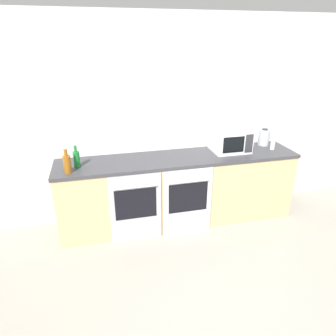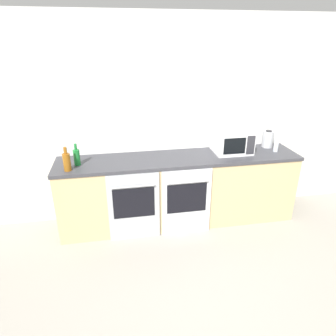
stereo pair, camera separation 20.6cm
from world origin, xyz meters
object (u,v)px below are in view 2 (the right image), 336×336
at_px(oven_right, 186,202).
at_px(bottle_amber, 67,162).
at_px(oven_left, 134,207).
at_px(microwave, 232,141).
at_px(bottle_clear, 276,144).
at_px(bottle_green, 77,157).
at_px(kettle, 268,139).

xyz_separation_m(oven_right, bottle_amber, (-1.36, 0.13, 0.58)).
relative_size(oven_left, microwave, 1.85).
distance_m(bottle_clear, bottle_green, 2.53).
bearing_deg(bottle_amber, bottle_green, 57.86).
relative_size(oven_right, microwave, 1.85).
relative_size(bottle_amber, bottle_clear, 1.09).
bearing_deg(kettle, microwave, -169.65).
bearing_deg(bottle_clear, kettle, 96.25).
height_order(oven_left, bottle_green, bottle_green).
xyz_separation_m(oven_left, kettle, (1.89, 0.49, 0.59)).
bearing_deg(oven_right, oven_left, 180.00).
bearing_deg(oven_left, microwave, 16.19).
relative_size(oven_right, bottle_amber, 3.14).
xyz_separation_m(oven_left, oven_right, (0.64, 0.00, 0.00)).
bearing_deg(bottle_green, bottle_clear, 0.25).
relative_size(bottle_clear, kettle, 1.11).
bearing_deg(microwave, oven_left, -163.81).
relative_size(microwave, bottle_clear, 1.84).
bearing_deg(bottle_amber, oven_right, -5.66).
bearing_deg(microwave, bottle_clear, -9.01).
distance_m(microwave, bottle_clear, 0.59).
height_order(bottle_clear, kettle, bottle_clear).
relative_size(bottle_amber, bottle_green, 1.07).
distance_m(oven_left, bottle_clear, 2.02).
xyz_separation_m(microwave, bottle_green, (-1.95, -0.10, -0.05)).
bearing_deg(bottle_amber, bottle_clear, 3.47).
bearing_deg(microwave, oven_right, -150.68).
distance_m(bottle_amber, bottle_clear, 2.63).
bearing_deg(oven_right, bottle_green, 167.38).
bearing_deg(oven_right, bottle_clear, 13.02).
relative_size(bottle_green, kettle, 1.13).
xyz_separation_m(bottle_amber, bottle_green, (0.09, 0.15, -0.01)).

